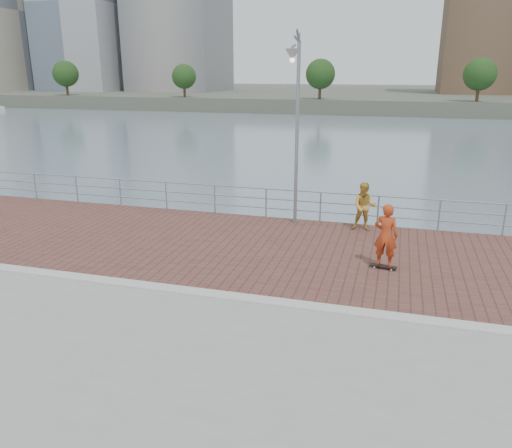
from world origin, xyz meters
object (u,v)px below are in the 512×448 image
(street_lamp, at_px, (295,97))
(bystander, at_px, (364,207))
(guardrail, at_px, (293,201))
(skateboarder, at_px, (386,235))

(street_lamp, distance_m, bystander, 4.37)
(guardrail, xyz_separation_m, skateboarder, (3.45, -4.10, 0.31))
(street_lamp, relative_size, bystander, 3.76)
(street_lamp, bearing_deg, skateboarder, -43.93)
(guardrail, height_order, street_lamp, street_lamp)
(guardrail, distance_m, bystander, 2.73)
(guardrail, bearing_deg, skateboarder, -49.92)
(street_lamp, xyz_separation_m, bystander, (2.45, 0.28, -3.61))
(skateboarder, height_order, bystander, skateboarder)
(guardrail, bearing_deg, street_lamp, -78.81)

